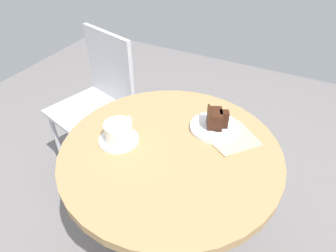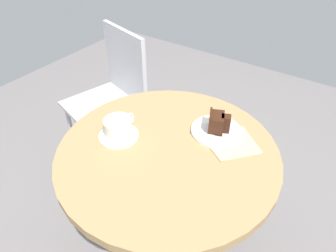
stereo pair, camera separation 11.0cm
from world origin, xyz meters
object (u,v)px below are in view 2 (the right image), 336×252
fork (205,133)px  cafe_chair (114,91)px  teaspoon (126,140)px  cake_plate (216,131)px  saucer (119,136)px  cake_slice (217,123)px  coffee_cup (119,127)px  napkin (231,143)px

fork → cafe_chair: bearing=-28.1°
teaspoon → cake_plate: teaspoon is taller
cafe_chair → cake_plate: bearing=-0.6°
saucer → cake_slice: size_ratio=1.59×
saucer → cafe_chair: 0.67m
cake_plate → cafe_chair: (0.22, 0.74, -0.20)m
coffee_cup → teaspoon: coffee_cup is taller
cake_slice → napkin: (-0.03, -0.07, -0.04)m
saucer → napkin: (0.20, -0.36, -0.00)m
fork → napkin: 0.10m
napkin → cafe_chair: 0.87m
saucer → teaspoon: (-0.01, -0.05, 0.01)m
cake_plate → napkin: bearing=-110.4°
napkin → cake_slice: bearing=69.8°
saucer → teaspoon: teaspoon is taller
cake_slice → saucer: bearing=128.3°
napkin → cafe_chair: (0.24, 0.82, -0.19)m
saucer → cake_plate: cake_plate is taller
cake_plate → cafe_chair: 0.80m
saucer → cake_plate: (0.23, -0.29, 0.00)m
cafe_chair → coffee_cup: bearing=-28.2°
coffee_cup → cake_slice: bearing=-51.6°
teaspoon → cake_slice: cake_slice is taller
fork → teaspoon: bearing=33.2°
saucer → teaspoon: bearing=-101.9°
saucer → coffee_cup: size_ratio=1.07×
saucer → teaspoon: 0.05m
cafe_chair → cake_slice: bearing=-0.7°
cake_plate → cafe_chair: cafe_chair is taller
coffee_cup → cake_plate: coffee_cup is taller
cake_plate → fork: bearing=151.7°
teaspoon → cafe_chair: size_ratio=0.12×
teaspoon → saucer: bearing=-119.8°
saucer → cake_plate: size_ratio=0.77×
cake_plate → cake_slice: cake_slice is taller
napkin → saucer: bearing=119.1°
teaspoon → cake_slice: size_ratio=1.10×
fork → coffee_cup: bearing=26.6°
fork → cafe_chair: (0.26, 0.72, -0.20)m
saucer → fork: fork is taller
coffee_cup → saucer: bearing=118.7°
cake_plate → fork: size_ratio=1.46×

